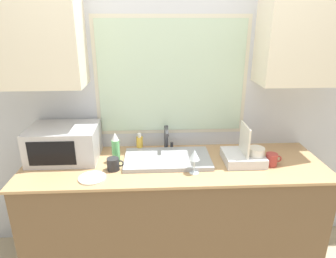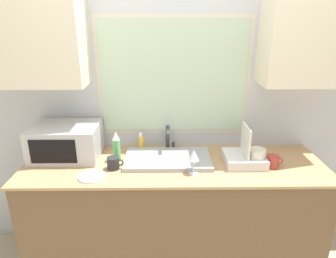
% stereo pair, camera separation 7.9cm
% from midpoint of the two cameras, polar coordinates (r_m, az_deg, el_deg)
% --- Properties ---
extents(countertop, '(2.21, 0.69, 0.89)m').
position_cam_midpoint_polar(countertop, '(2.46, 0.12, -15.76)').
color(countertop, brown).
rests_on(countertop, ground_plane).
extents(wall_back, '(6.00, 0.38, 2.60)m').
position_cam_midpoint_polar(wall_back, '(2.35, -0.28, 8.99)').
color(wall_back, silver).
rests_on(wall_back, ground_plane).
extents(sink_basin, '(0.64, 0.37, 0.03)m').
position_cam_midpoint_polar(sink_basin, '(2.25, -1.10, -5.73)').
color(sink_basin, '#9EA0A5').
rests_on(sink_basin, countertop).
extents(faucet, '(0.08, 0.18, 0.20)m').
position_cam_midpoint_polar(faucet, '(2.38, -1.16, -1.44)').
color(faucet, '#333338').
rests_on(faucet, countertop).
extents(microwave, '(0.50, 0.38, 0.25)m').
position_cam_midpoint_polar(microwave, '(2.39, -20.04, -2.53)').
color(microwave, '#B2B2B7').
rests_on(microwave, countertop).
extents(dish_rack, '(0.29, 0.27, 0.29)m').
position_cam_midpoint_polar(dish_rack, '(2.28, 13.45, -4.90)').
color(dish_rack, silver).
rests_on(dish_rack, countertop).
extents(spray_bottle, '(0.06, 0.06, 0.23)m').
position_cam_midpoint_polar(spray_bottle, '(2.24, -10.93, -3.55)').
color(spray_bottle, '#59B266').
rests_on(spray_bottle, countertop).
extents(soap_bottle, '(0.05, 0.05, 0.15)m').
position_cam_midpoint_polar(soap_bottle, '(2.42, -6.36, -2.70)').
color(soap_bottle, gold).
rests_on(soap_bottle, countertop).
extents(mug_near_sink, '(0.12, 0.09, 0.09)m').
position_cam_midpoint_polar(mug_near_sink, '(2.15, -11.41, -6.59)').
color(mug_near_sink, '#262628').
rests_on(mug_near_sink, countertop).
extents(wine_glass, '(0.07, 0.07, 0.18)m').
position_cam_midpoint_polar(wine_glass, '(2.04, 3.96, -5.09)').
color(wine_glass, silver).
rests_on(wine_glass, countertop).
extents(mug_by_rack, '(0.12, 0.08, 0.09)m').
position_cam_midpoint_polar(mug_by_rack, '(2.29, 18.20, -5.56)').
color(mug_by_rack, '#A53833').
rests_on(mug_by_rack, countertop).
extents(small_plate, '(0.18, 0.18, 0.01)m').
position_cam_midpoint_polar(small_plate, '(2.09, -15.30, -8.99)').
color(small_plate, silver).
rests_on(small_plate, countertop).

